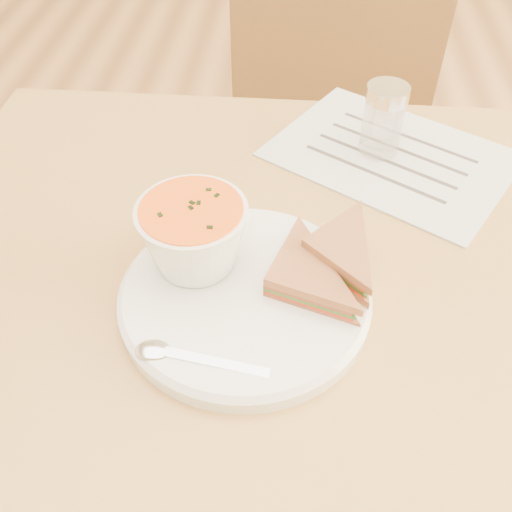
# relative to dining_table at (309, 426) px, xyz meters

# --- Properties ---
(dining_table) EXTENTS (1.00, 0.70, 0.75)m
(dining_table) POSITION_rel_dining_table_xyz_m (0.00, 0.00, 0.00)
(dining_table) COLOR brown
(dining_table) RESTS_ON floor
(chair_far) EXTENTS (0.54, 0.54, 0.99)m
(chair_far) POSITION_rel_dining_table_xyz_m (-0.03, 0.50, 0.12)
(chair_far) COLOR brown
(chair_far) RESTS_ON floor
(plate) EXTENTS (0.28, 0.28, 0.02)m
(plate) POSITION_rel_dining_table_xyz_m (-0.09, -0.06, 0.38)
(plate) COLOR white
(plate) RESTS_ON dining_table
(soup_bowl) EXTENTS (0.14, 0.14, 0.08)m
(soup_bowl) POSITION_rel_dining_table_xyz_m (-0.15, -0.03, 0.43)
(soup_bowl) COLOR white
(soup_bowl) RESTS_ON plate
(sandwich_half_a) EXTENTS (0.13, 0.13, 0.03)m
(sandwich_half_a) POSITION_rel_dining_table_xyz_m (-0.07, -0.07, 0.41)
(sandwich_half_a) COLOR #A15E38
(sandwich_half_a) RESTS_ON plate
(sandwich_half_b) EXTENTS (0.13, 0.13, 0.03)m
(sandwich_half_b) POSITION_rel_dining_table_xyz_m (-0.04, -0.02, 0.42)
(sandwich_half_b) COLOR #A15E38
(sandwich_half_b) RESTS_ON plate
(spoon) EXTENTS (0.17, 0.06, 0.01)m
(spoon) POSITION_rel_dining_table_xyz_m (-0.12, -0.15, 0.40)
(spoon) COLOR silver
(spoon) RESTS_ON plate
(paper_menu) EXTENTS (0.38, 0.35, 0.00)m
(paper_menu) POSITION_rel_dining_table_xyz_m (0.08, 0.21, 0.38)
(paper_menu) COLOR silver
(paper_menu) RESTS_ON dining_table
(condiment_shaker) EXTENTS (0.06, 0.06, 0.10)m
(condiment_shaker) POSITION_rel_dining_table_xyz_m (0.06, 0.22, 0.42)
(condiment_shaker) COLOR silver
(condiment_shaker) RESTS_ON dining_table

